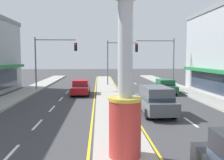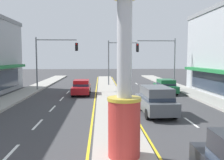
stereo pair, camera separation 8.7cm
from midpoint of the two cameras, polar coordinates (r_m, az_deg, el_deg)
median_strip at (r=23.01m, az=-0.44°, el=-4.18°), size 2.42×52.00×0.14m
sidewalk_left at (r=22.53m, az=-23.89°, el=-4.78°), size 2.43×60.00×0.18m
sidewalk_right at (r=23.25m, az=22.66°, el=-4.44°), size 2.43×60.00×0.18m
lane_markings at (r=21.69m, az=-0.29°, el=-4.93°), size 9.16×52.00×0.01m
district_sign at (r=8.84m, az=3.24°, el=6.05°), size 6.62×1.26×7.48m
traffic_light_left_side at (r=28.84m, az=-13.89°, el=5.89°), size 4.86×0.46×6.20m
traffic_light_right_side at (r=30.16m, az=11.43°, el=5.91°), size 4.86×0.46×6.20m
traffic_light_median_far at (r=33.39m, az=1.85°, el=5.84°), size 4.20×0.46×6.20m
sedan_near_left_lane at (r=25.51m, az=-7.11°, el=-1.67°), size 1.87×4.32×1.53m
sedan_mid_left_lane at (r=26.78m, az=12.59°, el=-1.43°), size 1.86×4.31×1.53m
suv_far_left_oncoming at (r=16.72m, az=10.39°, el=-4.65°), size 2.10×4.67×1.90m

